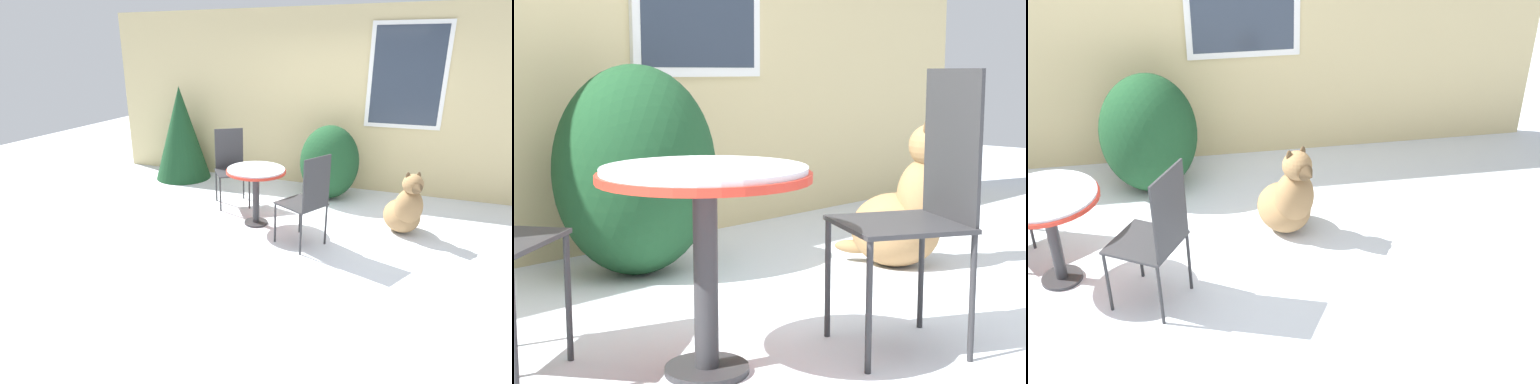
{
  "view_description": "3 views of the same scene",
  "coord_description": "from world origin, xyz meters",
  "views": [
    {
      "loc": [
        1.0,
        -4.23,
        2.14
      ],
      "look_at": [
        -0.67,
        0.27,
        0.44
      ],
      "focal_mm": 28.0,
      "sensor_mm": 36.0,
      "label": 1
    },
    {
      "loc": [
        -2.46,
        -1.75,
        1.08
      ],
      "look_at": [
        0.0,
        0.6,
        0.55
      ],
      "focal_mm": 55.0,
      "sensor_mm": 36.0,
      "label": 2
    },
    {
      "loc": [
        0.34,
        -3.83,
        3.01
      ],
      "look_at": [
        1.11,
        0.69,
        0.35
      ],
      "focal_mm": 45.0,
      "sensor_mm": 36.0,
      "label": 3
    }
  ],
  "objects": [
    {
      "name": "house_wall",
      "position": [
        0.05,
        2.2,
        1.41
      ],
      "size": [
        8.0,
        0.1,
        2.78
      ],
      "color": "#D1BC84",
      "rests_on": "ground_plane"
    },
    {
      "name": "ground_plane",
      "position": [
        0.0,
        0.0,
        0.0
      ],
      "size": [
        16.0,
        16.0,
        0.0
      ],
      "primitive_type": "plane",
      "color": "silver"
    },
    {
      "name": "patio_table",
      "position": [
        -0.67,
        0.27,
        0.62
      ],
      "size": [
        0.75,
        0.75,
        0.75
      ],
      "color": "#2D2D30",
      "rests_on": "ground_plane"
    },
    {
      "name": "shrub_left",
      "position": [
        0.01,
        1.6,
        0.56
      ],
      "size": [
        0.88,
        0.82,
        1.11
      ],
      "color": "#194223",
      "rests_on": "ground_plane"
    },
    {
      "name": "dog",
      "position": [
        1.13,
        0.64,
        0.31
      ],
      "size": [
        0.6,
        0.7,
        0.82
      ],
      "rotation": [
        0.0,
        0.0,
        0.44
      ],
      "color": "#937047",
      "rests_on": "ground_plane"
    },
    {
      "name": "patio_chair_far_side",
      "position": [
        0.09,
        -0.12,
        0.59
      ],
      "size": [
        0.62,
        0.62,
        1.09
      ],
      "rotation": [
        0.0,
        0.0,
        4.19
      ],
      "color": "#2D2D30",
      "rests_on": "ground_plane"
    }
  ]
}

